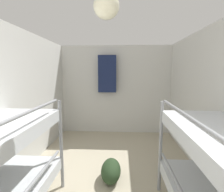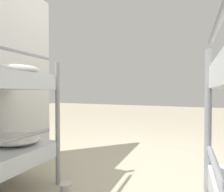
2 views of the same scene
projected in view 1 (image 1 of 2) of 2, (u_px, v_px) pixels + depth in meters
name	position (u px, v px, depth m)	size (l,w,h in m)	color
wall_back	(116.00, 90.00, 4.47)	(2.86, 0.06, 2.21)	silver
duffel_bag	(111.00, 171.00, 2.53)	(0.28, 0.52, 0.28)	#23381E
hanging_coat	(107.00, 74.00, 4.27)	(0.44, 0.12, 0.90)	#192347
ceiling_light	(106.00, 6.00, 1.59)	(0.24, 0.24, 0.24)	#F4EFCC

